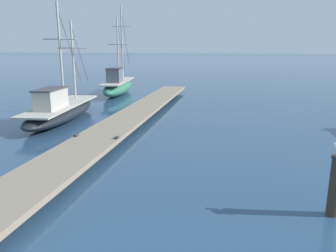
% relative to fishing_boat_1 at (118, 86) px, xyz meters
% --- Properties ---
extents(floating_dock, '(3.85, 23.78, 0.53)m').
position_rel_fishing_boat_1_xyz_m(floating_dock, '(4.95, -8.86, -0.35)').
color(floating_dock, gray).
rests_on(floating_dock, ground).
extents(fishing_boat_1, '(3.26, 8.97, 7.13)m').
position_rel_fishing_boat_1_xyz_m(fishing_boat_1, '(0.00, 0.00, 0.00)').
color(fishing_boat_1, '#337556').
rests_on(fishing_boat_1, ground).
extents(fishing_boat_2, '(3.27, 8.06, 5.91)m').
position_rel_fishing_boat_1_xyz_m(fishing_boat_2, '(1.28, -9.73, -0.13)').
color(fishing_boat_2, black).
rests_on(fishing_boat_2, ground).
extents(mooring_piling, '(0.30, 0.30, 1.41)m').
position_rel_fishing_boat_1_xyz_m(mooring_piling, '(12.87, -16.48, 0.03)').
color(mooring_piling, '#3D3023').
rests_on(mooring_piling, ground).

